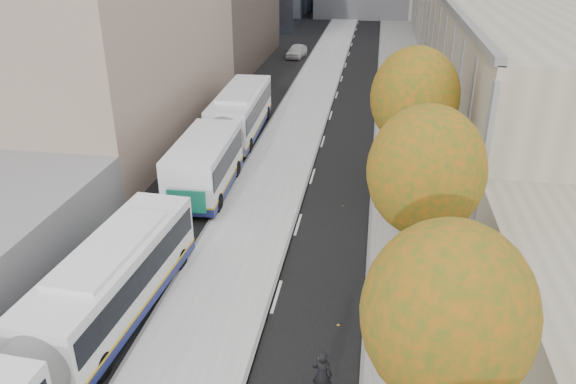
% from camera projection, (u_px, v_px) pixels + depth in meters
% --- Properties ---
extents(bus_platform, '(4.25, 150.00, 0.15)m').
position_uv_depth(bus_platform, '(300.00, 117.00, 42.80)').
color(bus_platform, '#AFAFAF').
rests_on(bus_platform, ground).
extents(sidewalk, '(4.75, 150.00, 0.08)m').
position_uv_depth(sidewalk, '(407.00, 122.00, 41.69)').
color(sidewalk, gray).
rests_on(sidewalk, ground).
extents(building_tan, '(18.00, 92.00, 8.00)m').
position_uv_depth(building_tan, '(502.00, 17.00, 64.35)').
color(building_tan, gray).
rests_on(building_tan, ground).
extents(bus_shelter, '(1.90, 4.40, 2.53)m').
position_uv_depth(bus_shelter, '(483.00, 281.00, 19.04)').
color(bus_shelter, '#383A3F').
rests_on(bus_shelter, sidewalk).
extents(tree_b, '(4.00, 4.00, 6.97)m').
position_uv_depth(tree_b, '(447.00, 315.00, 12.80)').
color(tree_b, black).
rests_on(tree_b, sidewalk).
extents(tree_c, '(4.20, 4.20, 7.28)m').
position_uv_depth(tree_c, '(426.00, 171.00, 19.87)').
color(tree_c, black).
rests_on(tree_c, sidewalk).
extents(tree_d, '(4.40, 4.40, 7.60)m').
position_uv_depth(tree_d, '(415.00, 98.00, 27.83)').
color(tree_d, black).
rests_on(tree_d, sidewalk).
extents(bus_near, '(3.42, 16.81, 2.78)m').
position_uv_depth(bus_near, '(55.00, 346.00, 17.06)').
color(bus_near, white).
rests_on(bus_near, ground).
extents(bus_far, '(3.26, 18.32, 3.04)m').
position_uv_depth(bus_far, '(228.00, 131.00, 34.97)').
color(bus_far, white).
rests_on(bus_far, ground).
extents(distant_car, '(2.20, 4.40, 1.44)m').
position_uv_depth(distant_car, '(297.00, 51.00, 62.89)').
color(distant_car, silver).
rests_on(distant_car, ground).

